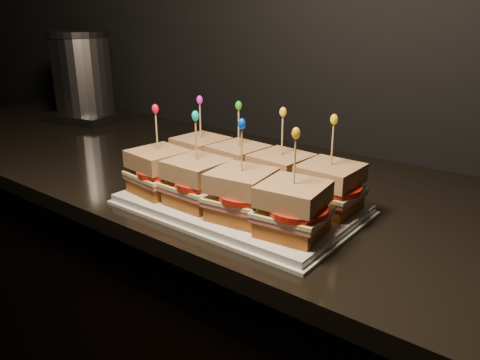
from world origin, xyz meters
The scene contains 63 objects.
granite_slab centered at (0.45, 1.70, 0.90)m, with size 2.55×0.63×0.03m, color black.
platter centered at (0.46, 1.55, 0.93)m, with size 0.40×0.25×0.02m, color silver.
platter_rim centered at (0.46, 1.55, 0.92)m, with size 0.41×0.26×0.01m, color silver.
sandwich_0_bread_bot centered at (0.32, 1.61, 0.95)m, with size 0.09×0.09×0.02m, color brown.
sandwich_0_ham centered at (0.32, 1.61, 0.96)m, with size 0.10×0.09×0.01m, color #B24E4C.
sandwich_0_cheese centered at (0.32, 1.61, 0.97)m, with size 0.10×0.10×0.01m, color beige.
sandwich_0_tomato centered at (0.33, 1.60, 0.98)m, with size 0.09×0.09×0.01m, color red.
sandwich_0_bread_top centered at (0.32, 1.61, 1.00)m, with size 0.09×0.09×0.03m, color #672D10.
sandwich_0_pick centered at (0.32, 1.61, 1.04)m, with size 0.00×0.00×0.09m, color tan.
sandwich_0_frill centered at (0.32, 1.61, 1.09)m, with size 0.01×0.01×0.02m, color #C51FC7.
sandwich_1_bread_bot centered at (0.41, 1.61, 0.95)m, with size 0.09×0.09×0.02m, color brown.
sandwich_1_ham centered at (0.41, 1.61, 0.96)m, with size 0.10×0.09×0.01m, color #B24E4C.
sandwich_1_cheese centered at (0.41, 1.61, 0.97)m, with size 0.10×0.10×0.01m, color beige.
sandwich_1_tomato centered at (0.42, 1.60, 0.98)m, with size 0.09×0.09×0.01m, color red.
sandwich_1_bread_top centered at (0.41, 1.61, 1.00)m, with size 0.09×0.09×0.03m, color #672D10.
sandwich_1_pick centered at (0.41, 1.61, 1.04)m, with size 0.00×0.00×0.09m, color tan.
sandwich_1_frill centered at (0.41, 1.61, 1.09)m, with size 0.01×0.01×0.02m, color #23A716.
sandwich_2_bread_bot centered at (0.51, 1.61, 0.95)m, with size 0.09×0.09×0.02m, color brown.
sandwich_2_ham centered at (0.51, 1.61, 0.96)m, with size 0.10×0.09×0.01m, color #B24E4C.
sandwich_2_cheese centered at (0.51, 1.61, 0.97)m, with size 0.10×0.10×0.01m, color beige.
sandwich_2_tomato centered at (0.52, 1.60, 0.98)m, with size 0.09×0.09×0.01m, color red.
sandwich_2_bread_top centered at (0.51, 1.61, 1.00)m, with size 0.09×0.09×0.03m, color #672D10.
sandwich_2_pick centered at (0.51, 1.61, 1.04)m, with size 0.00×0.00×0.09m, color tan.
sandwich_2_frill centered at (0.51, 1.61, 1.09)m, with size 0.01×0.01×0.02m, color yellow.
sandwich_3_bread_bot centered at (0.60, 1.61, 0.95)m, with size 0.09×0.09×0.02m, color brown.
sandwich_3_ham centered at (0.60, 1.61, 0.96)m, with size 0.10×0.09×0.01m, color #B24E4C.
sandwich_3_cheese centered at (0.60, 1.61, 0.97)m, with size 0.10×0.10×0.01m, color beige.
sandwich_3_tomato centered at (0.61, 1.60, 0.98)m, with size 0.09×0.09×0.01m, color red.
sandwich_3_bread_top centered at (0.60, 1.61, 1.00)m, with size 0.09×0.09×0.03m, color #672D10.
sandwich_3_pick centered at (0.60, 1.61, 1.04)m, with size 0.00×0.00×0.09m, color tan.
sandwich_3_frill centered at (0.60, 1.61, 1.09)m, with size 0.01×0.01×0.02m, color yellow.
sandwich_4_bread_bot centered at (0.32, 1.50, 0.95)m, with size 0.09×0.09×0.02m, color brown.
sandwich_4_ham centered at (0.32, 1.50, 0.96)m, with size 0.10×0.09×0.01m, color #B24E4C.
sandwich_4_cheese centered at (0.32, 1.50, 0.97)m, with size 0.10×0.10×0.01m, color beige.
sandwich_4_tomato centered at (0.33, 1.49, 0.98)m, with size 0.09×0.09×0.01m, color red.
sandwich_4_bread_top centered at (0.32, 1.50, 1.00)m, with size 0.09×0.09×0.03m, color #672D10.
sandwich_4_pick centered at (0.32, 1.50, 1.04)m, with size 0.00×0.00×0.09m, color tan.
sandwich_4_frill centered at (0.32, 1.50, 1.09)m, with size 0.01×0.01×0.02m, color red.
sandwich_5_bread_bot centered at (0.41, 1.50, 0.95)m, with size 0.09×0.09×0.02m, color brown.
sandwich_5_ham centered at (0.41, 1.50, 0.96)m, with size 0.10×0.09×0.01m, color #B24E4C.
sandwich_5_cheese centered at (0.41, 1.50, 0.97)m, with size 0.10×0.10×0.01m, color beige.
sandwich_5_tomato centered at (0.42, 1.49, 0.98)m, with size 0.09×0.09×0.01m, color red.
sandwich_5_bread_top centered at (0.41, 1.50, 1.00)m, with size 0.09×0.09×0.03m, color #672D10.
sandwich_5_pick centered at (0.41, 1.50, 1.04)m, with size 0.00×0.00×0.09m, color tan.
sandwich_5_frill centered at (0.41, 1.50, 1.09)m, with size 0.01×0.01×0.02m, color #0EBDB2.
sandwich_6_bread_bot centered at (0.51, 1.50, 0.95)m, with size 0.09×0.09×0.02m, color brown.
sandwich_6_ham centered at (0.51, 1.50, 0.96)m, with size 0.10×0.09×0.01m, color #B24E4C.
sandwich_6_cheese centered at (0.51, 1.50, 0.97)m, with size 0.10×0.10×0.01m, color beige.
sandwich_6_tomato centered at (0.52, 1.49, 0.98)m, with size 0.09×0.09×0.01m, color red.
sandwich_6_bread_top centered at (0.51, 1.50, 1.00)m, with size 0.09×0.09×0.03m, color #672D10.
sandwich_6_pick centered at (0.51, 1.50, 1.04)m, with size 0.00×0.00×0.09m, color tan.
sandwich_6_frill centered at (0.51, 1.50, 1.09)m, with size 0.01×0.01×0.02m, color blue.
sandwich_7_bread_bot centered at (0.60, 1.50, 0.95)m, with size 0.09×0.09×0.02m, color brown.
sandwich_7_ham centered at (0.60, 1.50, 0.96)m, with size 0.10×0.09×0.01m, color #B24E4C.
sandwich_7_cheese centered at (0.60, 1.50, 0.97)m, with size 0.10×0.10×0.01m, color beige.
sandwich_7_tomato centered at (0.61, 1.49, 0.98)m, with size 0.09×0.09×0.01m, color red.
sandwich_7_bread_top centered at (0.60, 1.50, 1.00)m, with size 0.09×0.09×0.03m, color #672D10.
sandwich_7_pick centered at (0.60, 1.50, 1.04)m, with size 0.00×0.00×0.09m, color tan.
sandwich_7_frill centered at (0.60, 1.50, 1.09)m, with size 0.01×0.01×0.02m, color orange.
appliance_base centered at (-0.39, 1.83, 0.93)m, with size 0.21×0.18×0.03m, color #262628.
appliance_body centered at (-0.39, 1.83, 1.06)m, with size 0.18×0.18×0.23m, color silver.
appliance_lid centered at (-0.39, 1.83, 1.19)m, with size 0.19×0.19×0.02m, color #262628.
appliance centered at (-0.39, 1.83, 1.06)m, with size 0.21×0.18×0.28m, color silver, non-canonical shape.
Camera 1 is at (0.93, 0.95, 1.24)m, focal length 35.00 mm.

